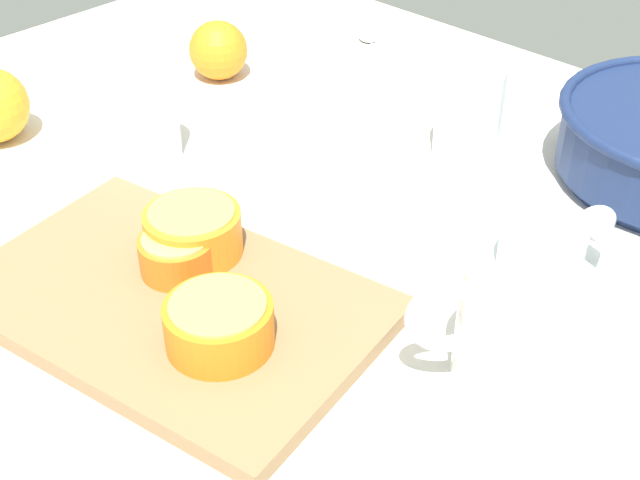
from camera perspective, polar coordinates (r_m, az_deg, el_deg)
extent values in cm
cube|color=silver|center=(80.43, -0.20, -2.33)|extent=(134.93, 107.09, 3.00)
cylinder|color=white|center=(65.71, 13.32, -5.70)|extent=(10.26, 10.26, 11.33)
cylinder|color=white|center=(61.23, 14.24, -0.57)|extent=(5.81, 5.81, 3.29)
cone|color=white|center=(61.70, 17.91, 0.33)|extent=(4.10, 4.10, 2.80)
torus|color=white|center=(63.82, 8.26, -5.08)|extent=(5.27, 5.17, 6.18)
cylinder|color=#FAAC3D|center=(67.29, 13.04, -7.23)|extent=(9.44, 9.44, 6.54)
cylinder|color=white|center=(94.75, -11.39, 7.88)|extent=(7.20, 7.20, 9.71)
cylinder|color=yellow|center=(95.30, -11.31, 7.25)|extent=(6.34, 6.34, 7.34)
cylinder|color=white|center=(93.47, 9.72, 8.07)|extent=(7.12, 7.12, 10.87)
cylinder|color=yellow|center=(94.27, 9.61, 7.16)|extent=(6.27, 6.27, 7.45)
cube|color=olive|center=(74.89, -9.65, -4.04)|extent=(38.15, 27.93, 1.63)
cylinder|color=orange|center=(77.71, -8.26, 0.47)|extent=(8.62, 8.62, 4.14)
cylinder|color=#F4B553|center=(76.46, -8.40, 1.82)|extent=(7.58, 7.58, 0.30)
cylinder|color=orange|center=(76.04, -9.28, -0.96)|extent=(6.61, 6.61, 3.23)
cylinder|color=#FCBB5F|center=(75.01, -9.41, 0.12)|extent=(5.82, 5.82, 0.30)
cylinder|color=orange|center=(68.02, -6.60, -5.54)|extent=(8.53, 8.53, 3.76)
cylinder|color=#FCB554|center=(66.71, -6.72, -4.23)|extent=(7.51, 7.51, 0.30)
sphere|color=orange|center=(112.11, -6.65, 12.20)|extent=(7.34, 7.34, 7.34)
ellipsoid|color=silver|center=(123.47, 3.09, 13.07)|extent=(3.82, 3.31, 1.00)
cylinder|color=silver|center=(117.44, 4.72, 11.68)|extent=(11.14, 5.24, 0.70)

